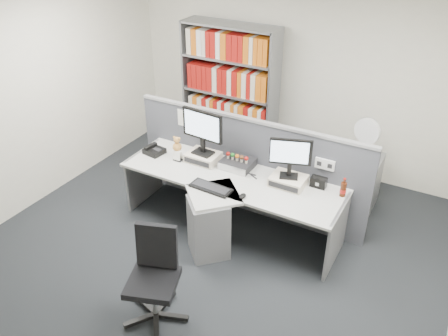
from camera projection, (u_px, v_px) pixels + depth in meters
The scene contains 21 objects.
ground at pixel (195, 267), 4.97m from camera, with size 5.50×5.50×0.00m, color #272B2E.
room_shell at pixel (188, 116), 4.06m from camera, with size 5.04×5.54×2.72m.
partition at pixel (248, 165), 5.58m from camera, with size 3.00×0.08×1.27m.
desk at pixel (222, 205), 5.19m from camera, with size 2.60×1.20×0.72m.
monitor_riser_left at pixel (203, 157), 5.51m from camera, with size 0.38×0.31×0.10m.
monitor_riser_right at pixel (288, 181), 5.05m from camera, with size 0.38×0.31×0.10m.
monitor_left at pixel (202, 129), 5.32m from camera, with size 0.54×0.19×0.55m.
monitor_right at pixel (290, 155), 4.89m from camera, with size 0.44×0.20×0.46m.
desktop_pc at pixel (238, 164), 5.38m from camera, with size 0.36×0.32×0.10m.
figurines at pixel (237, 157), 5.32m from camera, with size 0.29×0.05×0.09m.
keyboard at pixel (211, 188), 4.99m from camera, with size 0.48×0.20×0.03m.
mouse at pixel (243, 196), 4.85m from camera, with size 0.06×0.10×0.04m, color black.
desk_phone at pixel (154, 151), 5.68m from camera, with size 0.25×0.24×0.10m.
desk_calendar at pixel (178, 156), 5.52m from camera, with size 0.11×0.08×0.13m.
plush_toy at pixel (177, 145), 5.50m from camera, with size 0.11×0.11×0.19m.
speaker at pixel (319, 182), 5.01m from camera, with size 0.17×0.10×0.12m, color black.
cola_bottle at pixel (343, 189), 4.84m from camera, with size 0.07×0.07×0.22m.
shelving_unit at pixel (230, 95), 6.69m from camera, with size 1.41×0.40×2.00m.
filing_cabinet at pixel (358, 183), 5.80m from camera, with size 0.45×0.61×0.70m.
desk_fan at pixel (367, 134), 5.44m from camera, with size 0.32×0.19×0.54m.
office_chair at pixel (155, 273), 4.19m from camera, with size 0.62×0.60×0.93m.
Camera 1 is at (2.09, -3.11, 3.46)m, focal length 36.76 mm.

